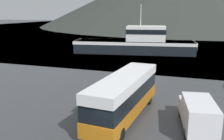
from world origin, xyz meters
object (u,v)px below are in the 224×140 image
object	(u,v)px
delivery_van	(197,113)
storage_bin	(86,107)
fishing_boat	(136,43)
small_boat	(186,47)
tour_bus	(125,94)

from	to	relation	value
delivery_van	storage_bin	xyz separation A→B (m)	(-8.52, 0.16, -0.66)
fishing_boat	delivery_van	bearing A→B (deg)	-168.91
fishing_boat	small_boat	world-z (taller)	fishing_boat
tour_bus	fishing_boat	bearing A→B (deg)	105.77
storage_bin	small_boat	xyz separation A→B (m)	(6.11, 39.60, -0.06)
tour_bus	storage_bin	distance (m)	3.42
tour_bus	small_boat	distance (m)	39.45
tour_bus	fishing_boat	world-z (taller)	fishing_boat
delivery_van	fishing_boat	world-z (taller)	fishing_boat
small_boat	delivery_van	bearing A→B (deg)	-130.32
fishing_boat	storage_bin	xyz separation A→B (m)	(3.07, -31.06, -1.42)
small_boat	storage_bin	bearing A→B (deg)	-142.56
fishing_boat	storage_bin	world-z (taller)	fishing_boat
fishing_boat	small_boat	distance (m)	12.63
tour_bus	storage_bin	size ratio (longest dim) A/B	7.11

